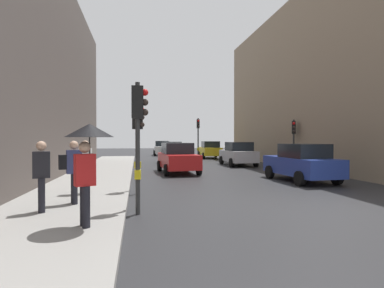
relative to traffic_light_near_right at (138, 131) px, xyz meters
name	(u,v)px	position (x,y,z in m)	size (l,w,h in m)	color
ground_plane	(320,209)	(5.08, -3.25, -2.26)	(120.00, 120.00, 0.00)	#28282B
sidewalk_kerb	(91,183)	(-2.02, 2.75, -2.18)	(3.39, 40.00, 0.16)	gray
building_facade_right	(365,86)	(16.47, 8.97, 3.61)	(12.00, 25.15, 11.74)	gray
traffic_light_near_right	(138,131)	(0.00, 0.00, 0.00)	(0.44, 0.37, 3.27)	#2D2D2D
traffic_light_near_left	(139,123)	(0.00, -3.03, 0.13)	(0.43, 0.25, 3.46)	#2D2D2D
traffic_light_mid_street	(294,135)	(10.16, 7.74, 0.00)	(0.34, 0.45, 3.27)	#2D2D2D
traffic_light_far_median	(198,131)	(5.58, 17.13, 0.45)	(0.25, 0.43, 3.94)	#2D2D2D
car_silver_hatchback	(238,154)	(7.42, 11.00, -1.38)	(2.05, 4.22, 1.76)	#BCBCC1
car_green_estate	(172,152)	(2.83, 14.68, -1.38)	(2.27, 4.33, 1.76)	#2D6038
car_red_sedan	(178,158)	(2.30, 6.73, -1.38)	(2.24, 4.31, 1.76)	red
car_yellow_taxi	(210,150)	(7.43, 20.14, -1.38)	(2.17, 4.28, 1.76)	yellow
car_blue_van	(302,163)	(7.53, 2.09, -1.38)	(2.19, 4.29, 1.76)	navy
car_white_compact	(162,148)	(2.95, 26.73, -1.38)	(2.11, 4.25, 1.76)	silver
pedestrian_with_umbrella	(88,146)	(-1.04, -4.52, -0.42)	(1.00, 1.00, 2.14)	black
pedestrian_with_grey_backpack	(72,168)	(-1.83, -2.11, -1.10)	(0.65, 0.43, 1.77)	black
pedestrian_with_black_backpack	(84,163)	(-1.79, -0.43, -1.10)	(0.61, 0.36, 1.77)	black
pedestrian_in_dark_coat	(41,173)	(-2.39, -3.01, -1.13)	(0.45, 0.35, 1.77)	black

